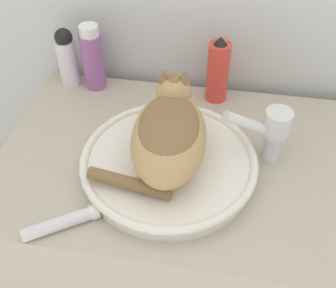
{
  "coord_description": "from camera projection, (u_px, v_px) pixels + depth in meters",
  "views": [
    {
      "loc": [
        0.07,
        -0.42,
        1.59
      ],
      "look_at": [
        -0.04,
        0.23,
        0.97
      ],
      "focal_mm": 45.0,
      "sensor_mm": 36.0,
      "label": 1
    }
  ],
  "objects": [
    {
      "name": "vanity_counter",
      "position": [
        185.0,
        255.0,
        1.32
      ],
      "size": [
        0.93,
        0.59,
        0.87
      ],
      "color": "#B2A893",
      "rests_on": "ground_plane"
    },
    {
      "name": "sink_basin",
      "position": [
        169.0,
        163.0,
        0.97
      ],
      "size": [
        0.41,
        0.41,
        0.05
      ],
      "color": "white",
      "rests_on": "vanity_counter"
    },
    {
      "name": "cat",
      "position": [
        169.0,
        131.0,
        0.91
      ],
      "size": [
        0.25,
        0.3,
        0.16
      ],
      "rotation": [
        0.0,
        0.0,
        1.64
      ],
      "color": "tan",
      "rests_on": "sink_basin"
    },
    {
      "name": "faucet",
      "position": [
        271.0,
        131.0,
        0.96
      ],
      "size": [
        0.16,
        0.09,
        0.16
      ],
      "rotation": [
        0.0,
        0.0,
        -2.78
      ],
      "color": "silver",
      "rests_on": "vanity_counter"
    },
    {
      "name": "spray_bottle_trigger",
      "position": [
        218.0,
        71.0,
        1.13
      ],
      "size": [
        0.06,
        0.06,
        0.19
      ],
      "color": "#DB3D33",
      "rests_on": "vanity_counter"
    },
    {
      "name": "lotion_bottle_white",
      "position": [
        67.0,
        57.0,
        1.18
      ],
      "size": [
        0.06,
        0.06,
        0.18
      ],
      "color": "silver",
      "rests_on": "vanity_counter"
    },
    {
      "name": "mouthwash_bottle",
      "position": [
        93.0,
        58.0,
        1.17
      ],
      "size": [
        0.06,
        0.06,
        0.19
      ],
      "color": "#93569E",
      "rests_on": "vanity_counter"
    },
    {
      "name": "cream_tube",
      "position": [
        62.0,
        223.0,
        0.87
      ],
      "size": [
        0.15,
        0.11,
        0.03
      ],
      "rotation": [
        0.0,
        0.0,
        0.58
      ],
      "color": "silver",
      "rests_on": "vanity_counter"
    }
  ]
}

